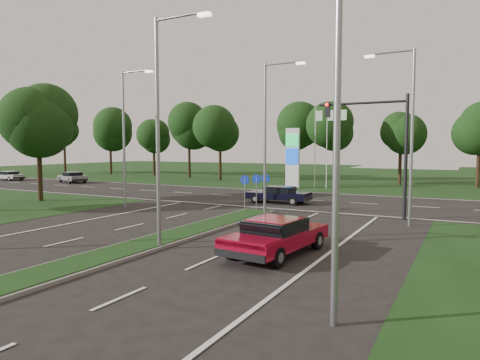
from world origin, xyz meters
The scene contains 18 objects.
ground centered at (0.00, 0.00, 0.00)m, with size 160.00×160.00×0.00m, color black.
verge_far centered at (0.00, 55.00, 0.00)m, with size 160.00×50.00×0.02m, color black.
cross_road centered at (0.00, 24.00, 0.00)m, with size 160.00×12.00×0.02m, color black.
median_kerb centered at (0.00, 4.00, 0.06)m, with size 2.00×26.00×0.12m, color slate.
streetlight_median_near centered at (1.00, 6.00, 5.08)m, with size 2.53×0.22×9.00m.
streetlight_median_far centered at (1.00, 16.00, 5.08)m, with size 2.53×0.22×9.00m.
streetlight_left_far centered at (-8.30, 14.00, 5.08)m, with size 2.53×0.22×9.00m.
streetlight_right_far centered at (8.80, 16.00, 5.08)m, with size 2.53×0.22×9.00m.
streetlight_right_near centered at (8.80, 2.00, 5.08)m, with size 2.53×0.22×9.00m.
traffic_signal centered at (7.19, 18.00, 4.65)m, with size 5.10×0.42×7.00m.
median_signs centered at (0.00, 16.40, 1.71)m, with size 1.16×1.76×2.38m.
gas_pylon centered at (-3.79, 33.05, 3.20)m, with size 5.80×1.26×8.00m.
tree_left_far centered at (-17.90, 13.93, 6.11)m, with size 5.20×5.20×8.86m.
treeline_far centered at (0.10, 39.93, 6.83)m, with size 6.00×6.00×9.90m.
red_sedan centered at (5.28, 7.37, 0.74)m, with size 2.56×5.19×1.38m.
navy_sedan centered at (-0.53, 21.29, 0.67)m, with size 4.53×1.92×1.24m.
far_car_a centered at (-28.86, 27.07, 0.68)m, with size 4.76×3.23×1.26m.
far_car_b centered at (-38.72, 25.85, 0.61)m, with size 3.98×1.74×1.14m.
Camera 1 is at (11.56, -7.30, 4.01)m, focal length 32.00 mm.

